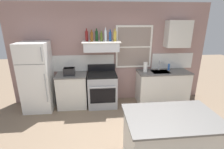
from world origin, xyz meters
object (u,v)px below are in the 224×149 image
bottle_red_label_wine (87,36)px  paper_towel_roll (145,67)px  refrigerator (37,77)px  stove_range (102,89)px  bottle_clear_tall (105,36)px  dish_soap_bottle (169,67)px  kitchen_island (169,141)px  bottle_amber_wine (92,37)px  bottle_champagne_gold_foil (115,36)px  toaster (69,71)px  bottle_olive_oil_square (101,37)px  bottle_dark_green_wine (97,36)px  bottle_blue_liqueur (110,36)px

bottle_red_label_wine → paper_towel_roll: 1.75m
paper_towel_roll → refrigerator: bearing=-178.8°
refrigerator → paper_towel_roll: bearing=1.2°
stove_range → bottle_clear_tall: size_ratio=3.28×
dish_soap_bottle → kitchen_island: 2.51m
bottle_amber_wine → bottle_champagne_gold_foil: size_ratio=0.95×
bottle_red_label_wine → bottle_clear_tall: (0.47, -0.03, 0.01)m
refrigerator → toaster: bearing=-0.6°
bottle_amber_wine → bottle_champagne_gold_foil: (0.58, 0.02, 0.01)m
bottle_red_label_wine → bottle_amber_wine: size_ratio=1.09×
toaster → paper_towel_roll: bearing=2.0°
toaster → bottle_red_label_wine: bearing=18.3°
toaster → bottle_champagne_gold_foil: bottle_champagne_gold_foil is taller
bottle_olive_oil_square → refrigerator: bearing=-175.7°
toaster → stove_range: 1.00m
stove_range → bottle_amber_wine: bearing=170.6°
bottle_champagne_gold_foil → paper_towel_roll: bearing=-1.4°
bottle_dark_green_wine → bottle_clear_tall: 0.22m
bottle_red_label_wine → kitchen_island: size_ratio=0.22×
bottle_amber_wine → bottle_dark_green_wine: size_ratio=0.93×
bottle_amber_wine → toaster: bearing=-173.4°
dish_soap_bottle → refrigerator: bearing=-177.4°
refrigerator → bottle_champagne_gold_foil: (1.99, 0.08, 0.99)m
stove_range → bottle_clear_tall: bottle_clear_tall is taller
paper_towel_roll → dish_soap_bottle: 0.71m
bottle_blue_liqueur → dish_soap_bottle: size_ratio=1.59×
stove_range → bottle_red_label_wine: size_ratio=3.47×
bottle_red_label_wine → bottle_dark_green_wine: size_ratio=1.00×
bottle_champagne_gold_foil → toaster: bearing=-175.7°
refrigerator → bottle_red_label_wine: size_ratio=5.59×
bottle_champagne_gold_foil → bottle_blue_liqueur: bearing=166.0°
toaster → dish_soap_bottle: (2.72, 0.17, -0.01)m
bottle_red_label_wine → bottle_clear_tall: bearing=-3.3°
stove_range → kitchen_island: (0.96, -2.13, -0.01)m
stove_range → kitchen_island: bearing=-65.8°
refrigerator → bottle_clear_tall: (1.76, 0.12, 1.01)m
stove_range → refrigerator: bearing=-179.2°
stove_range → bottle_blue_liqueur: size_ratio=3.80×
toaster → paper_towel_roll: (2.01, 0.07, 0.04)m
bottle_amber_wine → kitchen_island: 2.85m
bottle_red_label_wine → bottle_blue_liqueur: size_ratio=1.10×
stove_range → paper_towel_roll: bearing=1.8°
stove_range → bottle_dark_green_wine: size_ratio=3.48×
bottle_dark_green_wine → bottle_clear_tall: bottle_clear_tall is taller
paper_towel_roll → kitchen_island: paper_towel_roll is taller
bottle_olive_oil_square → dish_soap_bottle: bottle_olive_oil_square is taller
dish_soap_bottle → kitchen_island: size_ratio=0.13×
bottle_amber_wine → bottle_clear_tall: bearing=10.0°
bottle_red_label_wine → bottle_dark_green_wine: (0.25, 0.01, -0.00)m
toaster → bottle_champagne_gold_foil: size_ratio=0.97×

